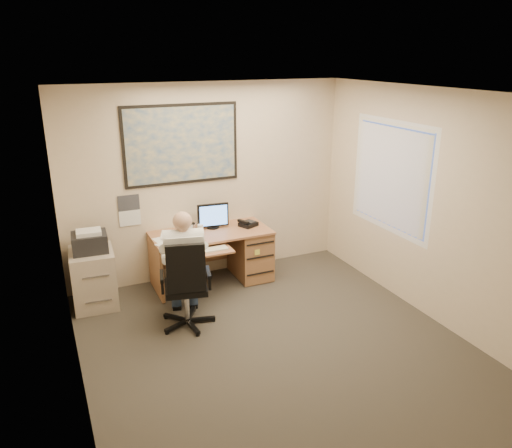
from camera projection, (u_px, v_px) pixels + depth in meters
name	position (u px, v px, depth m)	size (l,w,h in m)	color
room_shell	(281.00, 233.00, 4.97)	(4.00, 4.50, 2.70)	#353029
desk	(234.00, 249.00, 7.00)	(1.60, 0.97, 1.09)	#A76D47
world_map	(182.00, 145.00, 6.58)	(1.56, 0.03, 1.06)	#1E4C93
wall_calendar	(129.00, 210.00, 6.57)	(0.28, 0.01, 0.42)	white
window_blinds	(391.00, 177.00, 6.36)	(0.06, 1.40, 1.30)	beige
filing_cabinet	(93.00, 273.00, 6.25)	(0.56, 0.66, 1.01)	#B8A894
office_chair	(189.00, 301.00, 5.79)	(0.78, 0.78, 1.10)	black
person	(184.00, 269.00, 5.73)	(0.58, 0.82, 1.39)	white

